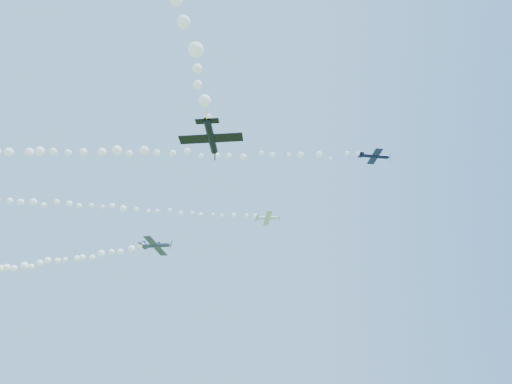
{
  "coord_description": "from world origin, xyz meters",
  "views": [
    {
      "loc": [
        7.36,
        -76.05,
        2.0
      ],
      "look_at": [
        6.57,
        -6.34,
        47.81
      ],
      "focal_mm": 30.0,
      "sensor_mm": 36.0,
      "label": 1
    }
  ],
  "objects_px": {
    "plane_white": "(267,218)",
    "plane_navy": "(375,156)",
    "plane_black": "(211,137)",
    "plane_grey": "(156,245)"
  },
  "relations": [
    {
      "from": "plane_navy",
      "to": "plane_black",
      "type": "xyz_separation_m",
      "value": [
        -27.8,
        -24.57,
        -16.14
      ]
    },
    {
      "from": "plane_navy",
      "to": "plane_grey",
      "type": "xyz_separation_m",
      "value": [
        -44.17,
        17.56,
        -9.94
      ]
    },
    {
      "from": "plane_navy",
      "to": "plane_grey",
      "type": "height_order",
      "value": "plane_navy"
    },
    {
      "from": "plane_grey",
      "to": "plane_black",
      "type": "xyz_separation_m",
      "value": [
        16.37,
        -42.13,
        -6.2
      ]
    },
    {
      "from": "plane_white",
      "to": "plane_black",
      "type": "height_order",
      "value": "plane_white"
    },
    {
      "from": "plane_navy",
      "to": "plane_black",
      "type": "distance_m",
      "value": 40.47
    },
    {
      "from": "plane_black",
      "to": "plane_grey",
      "type": "bearing_deg",
      "value": 23.73
    },
    {
      "from": "plane_white",
      "to": "plane_grey",
      "type": "relative_size",
      "value": 0.82
    },
    {
      "from": "plane_white",
      "to": "plane_navy",
      "type": "xyz_separation_m",
      "value": [
        20.09,
        -26.32,
        -1.71
      ]
    },
    {
      "from": "plane_white",
      "to": "plane_navy",
      "type": "bearing_deg",
      "value": -61.74
    }
  ]
}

